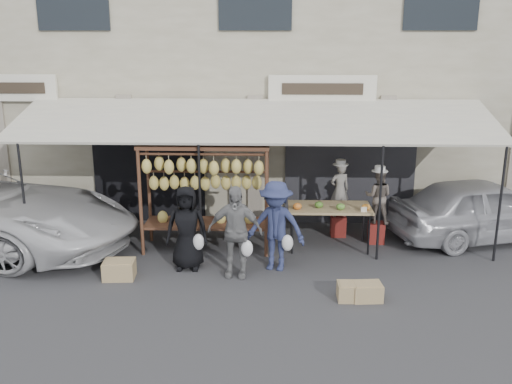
% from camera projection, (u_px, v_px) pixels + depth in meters
% --- Properties ---
extents(ground_plane, '(90.00, 90.00, 0.00)m').
position_uv_depth(ground_plane, '(249.00, 282.00, 10.32)').
color(ground_plane, '#2D2D30').
extents(shophouse, '(24.00, 6.15, 7.30)m').
position_uv_depth(shophouse, '(259.00, 60.00, 15.59)').
color(shophouse, '#BEB79F').
rests_on(shophouse, ground_plane).
extents(awning, '(10.00, 2.35, 2.92)m').
position_uv_depth(awning, '(254.00, 122.00, 11.82)').
color(awning, beige).
rests_on(awning, ground_plane).
extents(banana_rack, '(2.60, 0.90, 2.24)m').
position_uv_depth(banana_rack, '(205.00, 176.00, 11.46)').
color(banana_rack, '#462B1D').
rests_on(banana_rack, ground_plane).
extents(produce_table, '(1.70, 0.90, 1.04)m').
position_uv_depth(produce_table, '(330.00, 209.00, 11.72)').
color(produce_table, tan).
rests_on(produce_table, ground_plane).
extents(vendor_left, '(0.50, 0.40, 1.19)m').
position_uv_depth(vendor_left, '(340.00, 190.00, 12.40)').
color(vendor_left, gray).
rests_on(vendor_left, stool_left).
extents(vendor_right, '(0.66, 0.57, 1.16)m').
position_uv_depth(vendor_right, '(378.00, 196.00, 11.99)').
color(vendor_right, '#6C6058').
rests_on(vendor_right, stool_right).
extents(customer_left, '(0.81, 0.54, 1.62)m').
position_uv_depth(customer_left, '(187.00, 228.00, 10.72)').
color(customer_left, black).
rests_on(customer_left, ground_plane).
extents(customer_mid, '(1.04, 0.52, 1.72)m').
position_uv_depth(customer_mid, '(235.00, 231.00, 10.38)').
color(customer_mid, slate).
rests_on(customer_mid, ground_plane).
extents(customer_right, '(1.24, 0.90, 1.73)m').
position_uv_depth(customer_right, '(276.00, 226.00, 10.66)').
color(customer_right, navy).
rests_on(customer_right, ground_plane).
extents(stool_left, '(0.41, 0.41, 0.46)m').
position_uv_depth(stool_left, '(338.00, 226.00, 12.62)').
color(stool_left, maroon).
rests_on(stool_left, ground_plane).
extents(stool_right, '(0.37, 0.37, 0.45)m').
position_uv_depth(stool_right, '(376.00, 232.00, 12.21)').
color(stool_right, maroon).
rests_on(stool_right, ground_plane).
extents(crate_near_a, '(0.48, 0.37, 0.29)m').
position_uv_depth(crate_near_a, '(352.00, 292.00, 9.60)').
color(crate_near_a, tan).
rests_on(crate_near_a, ground_plane).
extents(crate_near_b, '(0.52, 0.41, 0.29)m').
position_uv_depth(crate_near_b, '(367.00, 292.00, 9.60)').
color(crate_near_b, tan).
rests_on(crate_near_b, ground_plane).
extents(crate_far, '(0.59, 0.46, 0.34)m').
position_uv_depth(crate_far, '(119.00, 270.00, 10.44)').
color(crate_far, tan).
rests_on(crate_far, ground_plane).
extents(sedan, '(4.32, 2.64, 1.37)m').
position_uv_depth(sedan, '(483.00, 209.00, 12.28)').
color(sedan, '#A7A7AC').
rests_on(sedan, ground_plane).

